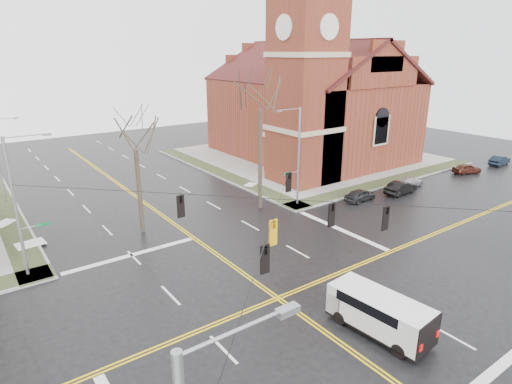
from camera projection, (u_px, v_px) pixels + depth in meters
ground at (278, 298)px, 25.20m from camera, size 120.00×120.00×0.00m
sidewalks at (278, 297)px, 25.18m from camera, size 80.00×80.00×0.17m
road_markings at (278, 298)px, 25.20m from camera, size 100.00×100.00×0.01m
church at (309, 95)px, 55.36m from camera, size 24.28×27.48×27.50m
signal_pole_ne at (297, 154)px, 38.78m from camera, size 2.75×0.22×9.00m
signal_pole_nw at (18, 204)px, 26.22m from camera, size 2.75×0.22×9.00m
span_wires at (280, 199)px, 23.25m from camera, size 23.02×23.02×0.03m
traffic_signals at (287, 216)px, 22.97m from camera, size 8.21×8.26×1.30m
cargo_van at (376, 310)px, 21.99m from camera, size 2.61×5.58×2.05m
parked_car_a at (360, 195)px, 41.39m from camera, size 3.52×1.50×1.19m
parked_car_b at (401, 188)px, 43.36m from camera, size 4.05×1.62×1.31m
parked_car_c at (409, 182)px, 45.67m from camera, size 3.77×1.67×1.07m
parked_car_d at (467, 169)px, 50.62m from camera, size 3.73×2.45×1.18m
parked_car_e at (499, 160)px, 54.35m from camera, size 3.77×1.55×1.21m
tree_nw_near at (135, 144)px, 32.26m from camera, size 4.00×4.00×9.89m
tree_ne at (260, 102)px, 36.43m from camera, size 4.00×4.00×13.47m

